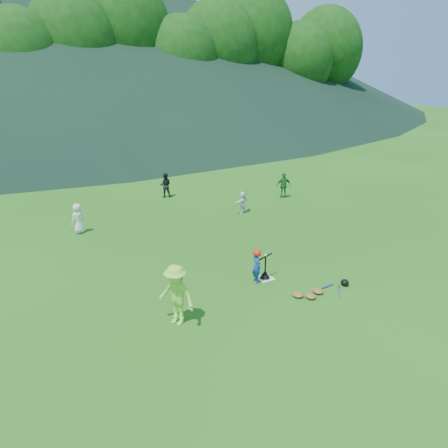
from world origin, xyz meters
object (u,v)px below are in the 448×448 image
(home_plate, at_px, (265,278))
(fielder_a, at_px, (78,218))
(fielder_c, at_px, (284,185))
(equipment_pile, at_px, (318,291))
(fielder_d, at_px, (243,202))
(adult_coach, at_px, (176,295))
(fielder_b, at_px, (165,185))
(batting_tee, at_px, (265,274))
(batter_child, at_px, (257,266))

(home_plate, height_order, fielder_a, fielder_a)
(fielder_c, bearing_deg, equipment_pile, 79.65)
(equipment_pile, bearing_deg, fielder_a, 121.13)
(fielder_c, relative_size, fielder_d, 1.27)
(adult_coach, height_order, fielder_d, adult_coach)
(fielder_b, bearing_deg, fielder_a, 57.64)
(fielder_b, height_order, batting_tee, fielder_b)
(home_plate, bearing_deg, fielder_b, 86.28)
(batter_child, distance_m, adult_coach, 2.98)
(home_plate, relative_size, fielder_d, 0.48)
(equipment_pile, bearing_deg, batter_child, 128.97)
(fielder_d, bearing_deg, batting_tee, 41.13)
(batting_tee, distance_m, equipment_pile, 1.63)
(equipment_pile, bearing_deg, adult_coach, 173.55)
(fielder_b, distance_m, equipment_pile, 10.93)
(adult_coach, bearing_deg, equipment_pile, 52.93)
(batter_child, bearing_deg, home_plate, -72.64)
(home_plate, xyz_separation_m, fielder_a, (-3.98, 6.43, 0.55))
(fielder_c, xyz_separation_m, batting_tee, (-5.48, -6.72, -0.46))
(batter_child, relative_size, equipment_pile, 0.54)
(adult_coach, bearing_deg, home_plate, 76.76)
(batting_tee, bearing_deg, equipment_pile, -61.64)
(batting_tee, relative_size, equipment_pile, 0.38)
(adult_coach, bearing_deg, fielder_b, 129.56)
(fielder_d, bearing_deg, batter_child, 38.60)
(batter_child, distance_m, fielder_a, 7.44)
(batting_tee, bearing_deg, fielder_c, 50.81)
(fielder_c, xyz_separation_m, equipment_pile, (-4.70, -8.15, -0.53))
(home_plate, bearing_deg, equipment_pile, -61.64)
(fielder_a, distance_m, fielder_c, 9.46)
(equipment_pile, bearing_deg, fielder_b, 90.83)
(fielder_d, distance_m, batting_tee, 6.20)
(fielder_b, relative_size, batting_tee, 1.70)
(adult_coach, height_order, batting_tee, adult_coach)
(home_plate, distance_m, equipment_pile, 1.63)
(fielder_b, relative_size, fielder_d, 1.24)
(fielder_d, height_order, batting_tee, fielder_d)
(fielder_b, xyz_separation_m, batting_tee, (-0.62, -9.48, -0.45))
(fielder_c, xyz_separation_m, fielder_d, (-2.89, -1.08, -0.13))
(batting_tee, bearing_deg, fielder_d, 65.36)
(batter_child, bearing_deg, adult_coach, 115.55)
(fielder_d, bearing_deg, fielder_a, -31.21)
(equipment_pile, bearing_deg, home_plate, 118.36)
(home_plate, distance_m, adult_coach, 3.39)
(fielder_a, distance_m, fielder_d, 6.61)
(batting_tee, bearing_deg, fielder_b, 86.28)
(adult_coach, height_order, fielder_a, adult_coach)
(batter_child, bearing_deg, batting_tee, -72.64)
(adult_coach, relative_size, equipment_pile, 0.84)
(adult_coach, relative_size, fielder_d, 1.62)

